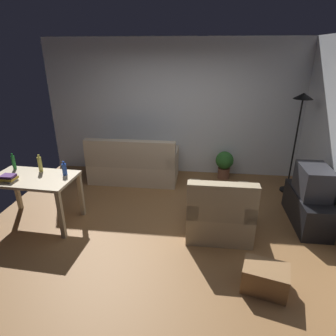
% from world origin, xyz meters
% --- Properties ---
extents(ground_plane, '(5.20, 4.40, 0.02)m').
position_xyz_m(ground_plane, '(0.00, 0.00, -0.01)').
color(ground_plane, olive).
extents(wall_rear, '(5.20, 0.10, 2.70)m').
position_xyz_m(wall_rear, '(0.00, 2.20, 1.35)').
color(wall_rear, silver).
rests_on(wall_rear, ground_plane).
extents(couch, '(1.72, 0.84, 0.92)m').
position_xyz_m(couch, '(-0.72, 1.59, 0.31)').
color(couch, beige).
rests_on(couch, ground_plane).
extents(tv_stand, '(0.44, 1.10, 0.48)m').
position_xyz_m(tv_stand, '(2.25, 0.38, 0.24)').
color(tv_stand, black).
rests_on(tv_stand, ground_plane).
extents(tv, '(0.41, 0.60, 0.44)m').
position_xyz_m(tv, '(2.25, 0.38, 0.70)').
color(tv, '#2D2D33').
rests_on(tv, tv_stand).
extents(torchiere_lamp, '(0.32, 0.32, 1.81)m').
position_xyz_m(torchiere_lamp, '(2.25, 1.45, 1.41)').
color(torchiere_lamp, black).
rests_on(torchiere_lamp, ground_plane).
extents(desk, '(1.23, 0.76, 0.76)m').
position_xyz_m(desk, '(-1.82, -0.10, 0.65)').
color(desk, '#C6B28E').
rests_on(desk, ground_plane).
extents(potted_plant, '(0.36, 0.36, 0.57)m').
position_xyz_m(potted_plant, '(1.09, 1.90, 0.33)').
color(potted_plant, brown).
rests_on(potted_plant, ground_plane).
extents(armchair, '(0.90, 0.84, 0.92)m').
position_xyz_m(armchair, '(0.90, -0.05, 0.32)').
color(armchair, tan).
rests_on(armchair, ground_plane).
extents(storage_box, '(0.55, 0.45, 0.30)m').
position_xyz_m(storage_box, '(1.36, -1.07, 0.15)').
color(storage_box, olive).
rests_on(storage_box, ground_plane).
extents(bottle_green, '(0.05, 0.05, 0.26)m').
position_xyz_m(bottle_green, '(-2.24, 0.15, 0.87)').
color(bottle_green, '#1E722D').
rests_on(bottle_green, desk).
extents(bottle_squat, '(0.06, 0.06, 0.27)m').
position_xyz_m(bottle_squat, '(-1.79, 0.11, 0.88)').
color(bottle_squat, '#BCB24C').
rests_on(bottle_squat, desk).
extents(bottle_blue, '(0.07, 0.07, 0.22)m').
position_xyz_m(bottle_blue, '(-1.37, 0.03, 0.85)').
color(bottle_blue, '#2347A3').
rests_on(bottle_blue, desk).
extents(book_stack, '(0.25, 0.19, 0.09)m').
position_xyz_m(book_stack, '(-2.08, -0.26, 0.80)').
color(book_stack, beige).
rests_on(book_stack, desk).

